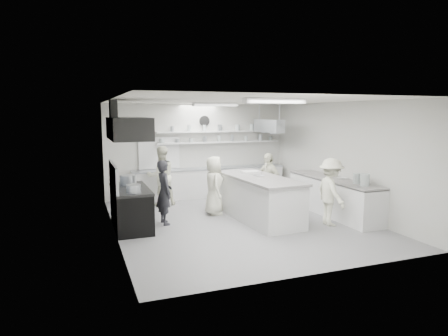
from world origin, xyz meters
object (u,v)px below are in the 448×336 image
object	(u,v)px
prep_island	(258,199)
cook_stove	(164,192)
stove	(131,209)
cook_back	(161,176)
right_counter	(333,197)
back_counter	(210,182)

from	to	relation	value
prep_island	cook_stove	xyz separation A→B (m)	(-2.34, 0.40, 0.26)
stove	cook_stove	bearing A→B (deg)	3.86
cook_stove	cook_back	bearing A→B (deg)	-14.37
right_counter	back_counter	bearing A→B (deg)	124.65
stove	back_counter	world-z (taller)	back_counter
prep_island	stove	bearing A→B (deg)	170.15
cook_back	cook_stove	bearing A→B (deg)	77.37
right_counter	cook_stove	size ratio (longest dim) A/B	2.09
right_counter	stove	bearing A→B (deg)	173.48
cook_stove	prep_island	bearing A→B (deg)	-104.50
right_counter	prep_island	size ratio (longest dim) A/B	1.16
cook_stove	cook_back	distance (m)	2.06
stove	back_counter	xyz separation A→B (m)	(2.90, 2.80, 0.01)
right_counter	cook_back	distance (m)	4.91
cook_stove	cook_back	size ratio (longest dim) A/B	0.90
back_counter	prep_island	world-z (taller)	prep_island
prep_island	right_counter	bearing A→B (deg)	-10.71
stove	cook_stove	size ratio (longest dim) A/B	1.14
prep_island	cook_back	distance (m)	3.16
prep_island	cook_back	bearing A→B (deg)	125.94
right_counter	prep_island	world-z (taller)	prep_island
stove	cook_back	bearing A→B (deg)	61.00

